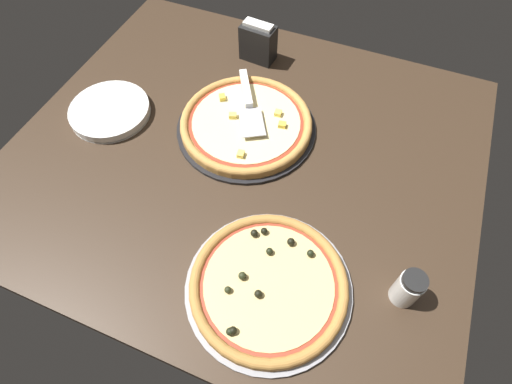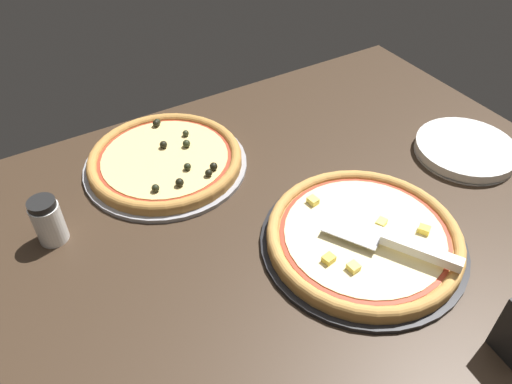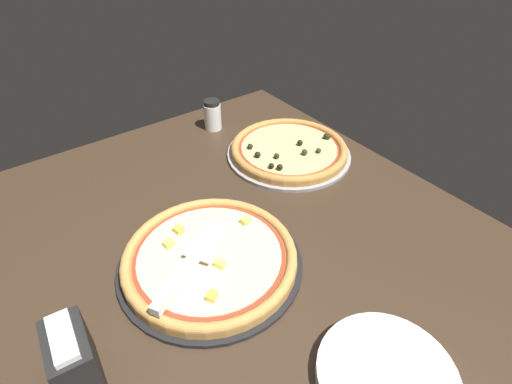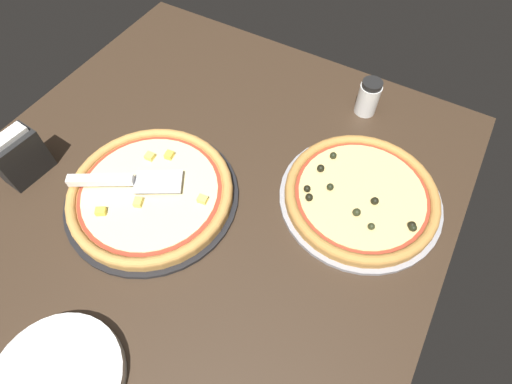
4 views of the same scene
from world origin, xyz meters
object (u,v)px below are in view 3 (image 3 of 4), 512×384
pizza_back (289,149)px  plate_stack (386,377)px  napkin_holder (74,359)px  serving_spatula (183,273)px  pizza_front (210,257)px  parmesan_shaker (213,115)px

pizza_back → plate_stack: 72.08cm
napkin_holder → serving_spatula: bearing=104.3°
serving_spatula → pizza_back: bearing=117.8°
pizza_front → pizza_back: size_ratio=1.07×
pizza_back → napkin_holder: (32.73, -74.10, 3.96)cm
napkin_holder → pizza_front: bearing=106.0°
serving_spatula → plate_stack: (37.39, 18.09, -4.00)cm
pizza_front → serving_spatula: (2.98, -7.86, 2.89)cm
plate_stack → pizza_back: bearing=152.9°
pizza_back → parmesan_shaker: parmesan_shaker is taller
pizza_front → parmesan_shaker: parmesan_shaker is taller
pizza_front → serving_spatula: serving_spatula is taller
parmesan_shaker → napkin_holder: (61.26, -64.33, 1.24)cm
parmesan_shaker → serving_spatula: bearing=-36.6°
parmesan_shaker → napkin_holder: 88.84cm
pizza_front → serving_spatula: bearing=-69.2°
pizza_back → plate_stack: (64.18, -32.78, -0.89)cm
serving_spatula → parmesan_shaker: 68.93cm
pizza_back → plate_stack: bearing=-27.1°
serving_spatula → parmesan_shaker: bearing=143.4°
serving_spatula → plate_stack: bearing=25.8°
pizza_front → plate_stack: pizza_front is taller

